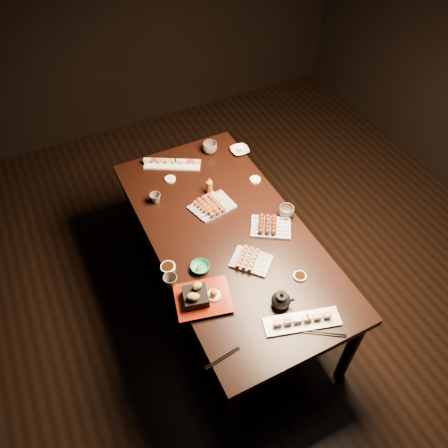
{
  "coord_description": "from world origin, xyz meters",
  "views": [
    {
      "loc": [
        -1.18,
        -1.43,
        2.77
      ],
      "look_at": [
        -0.39,
        0.16,
        0.77
      ],
      "focal_mm": 35.0,
      "sensor_mm": 36.0,
      "label": 1
    }
  ],
  "objects_px": {
    "sushi_platter_near": "(302,320)",
    "teacup_far_right": "(210,148)",
    "edamame_bowl_green": "(200,267)",
    "teacup_mid_right": "(286,212)",
    "dining_table": "(227,268)",
    "teacup_near_left": "(171,281)",
    "yakitori_plate_right": "(251,259)",
    "condiment_bottle": "(209,186)",
    "yakitori_plate_center": "(214,204)",
    "sushi_platter_far": "(172,162)",
    "yakitori_plate_left": "(208,204)",
    "teacup_far_left": "(155,198)",
    "edamame_bowl_cream": "(240,151)",
    "tempura_tray": "(203,295)",
    "teapot": "(281,299)"
  },
  "relations": [
    {
      "from": "sushi_platter_far",
      "to": "yakitori_plate_center",
      "type": "xyz_separation_m",
      "value": [
        0.08,
        -0.5,
        0.01
      ]
    },
    {
      "from": "yakitori_plate_right",
      "to": "condiment_bottle",
      "type": "xyz_separation_m",
      "value": [
        0.03,
        0.62,
        0.04
      ]
    },
    {
      "from": "teacup_mid_right",
      "to": "teacup_far_right",
      "type": "distance_m",
      "value": 0.8
    },
    {
      "from": "teacup_near_left",
      "to": "teapot",
      "type": "bearing_deg",
      "value": -38.25
    },
    {
      "from": "teacup_mid_right",
      "to": "teacup_far_right",
      "type": "xyz_separation_m",
      "value": [
        -0.16,
        0.78,
        0.0
      ]
    },
    {
      "from": "yakitori_plate_center",
      "to": "yakitori_plate_right",
      "type": "relative_size",
      "value": 1.11
    },
    {
      "from": "sushi_platter_far",
      "to": "teacup_far_left",
      "type": "height_order",
      "value": "teacup_far_left"
    },
    {
      "from": "teacup_far_left",
      "to": "teapot",
      "type": "relative_size",
      "value": 0.58
    },
    {
      "from": "sushi_platter_near",
      "to": "teacup_far_right",
      "type": "bearing_deg",
      "value": 99.99
    },
    {
      "from": "dining_table",
      "to": "edamame_bowl_green",
      "type": "bearing_deg",
      "value": -131.97
    },
    {
      "from": "yakitori_plate_left",
      "to": "teacup_far_left",
      "type": "distance_m",
      "value": 0.34
    },
    {
      "from": "dining_table",
      "to": "teacup_near_left",
      "type": "height_order",
      "value": "teacup_near_left"
    },
    {
      "from": "sushi_platter_far",
      "to": "edamame_bowl_cream",
      "type": "xyz_separation_m",
      "value": [
        0.49,
        -0.09,
        -0.01
      ]
    },
    {
      "from": "edamame_bowl_green",
      "to": "condiment_bottle",
      "type": "xyz_separation_m",
      "value": [
        0.31,
        0.54,
        0.05
      ]
    },
    {
      "from": "yakitori_plate_center",
      "to": "tempura_tray",
      "type": "xyz_separation_m",
      "value": [
        -0.35,
        -0.6,
        0.02
      ]
    },
    {
      "from": "yakitori_plate_left",
      "to": "teacup_near_left",
      "type": "height_order",
      "value": "teacup_near_left"
    },
    {
      "from": "yakitori_plate_center",
      "to": "tempura_tray",
      "type": "bearing_deg",
      "value": -128.51
    },
    {
      "from": "yakitori_plate_right",
      "to": "teacup_near_left",
      "type": "xyz_separation_m",
      "value": [
        -0.47,
        0.06,
        0.01
      ]
    },
    {
      "from": "yakitori_plate_left",
      "to": "teacup_far_left",
      "type": "bearing_deg",
      "value": 130.06
    },
    {
      "from": "yakitori_plate_left",
      "to": "edamame_bowl_cream",
      "type": "relative_size",
      "value": 1.73
    },
    {
      "from": "yakitori_plate_right",
      "to": "yakitori_plate_center",
      "type": "bearing_deg",
      "value": 137.79
    },
    {
      "from": "sushi_platter_far",
      "to": "edamame_bowl_green",
      "type": "xyz_separation_m",
      "value": [
        -0.2,
        -0.91,
        -0.01
      ]
    },
    {
      "from": "teacup_near_left",
      "to": "teacup_mid_right",
      "type": "xyz_separation_m",
      "value": [
        0.84,
        0.16,
        0.0
      ]
    },
    {
      "from": "dining_table",
      "to": "yakitori_plate_right",
      "type": "relative_size",
      "value": 8.24
    },
    {
      "from": "yakitori_plate_right",
      "to": "teacup_near_left",
      "type": "relative_size",
      "value": 2.78
    },
    {
      "from": "edamame_bowl_green",
      "to": "teacup_mid_right",
      "type": "height_order",
      "value": "teacup_mid_right"
    },
    {
      "from": "edamame_bowl_green",
      "to": "teacup_far_left",
      "type": "height_order",
      "value": "teacup_far_left"
    },
    {
      "from": "sushi_platter_near",
      "to": "teacup_far_left",
      "type": "distance_m",
      "value": 1.21
    },
    {
      "from": "sushi_platter_near",
      "to": "yakitori_plate_center",
      "type": "height_order",
      "value": "yakitori_plate_center"
    },
    {
      "from": "sushi_platter_near",
      "to": "yakitori_plate_center",
      "type": "xyz_separation_m",
      "value": [
        -0.05,
        0.95,
        0.01
      ]
    },
    {
      "from": "teacup_near_left",
      "to": "teapot",
      "type": "relative_size",
      "value": 0.64
    },
    {
      "from": "teapot",
      "to": "yakitori_plate_right",
      "type": "bearing_deg",
      "value": 122.64
    },
    {
      "from": "sushi_platter_near",
      "to": "yakitori_plate_left",
      "type": "relative_size",
      "value": 1.8
    },
    {
      "from": "yakitori_plate_right",
      "to": "condiment_bottle",
      "type": "height_order",
      "value": "condiment_bottle"
    },
    {
      "from": "edamame_bowl_cream",
      "to": "tempura_tray",
      "type": "bearing_deg",
      "value": -126.73
    },
    {
      "from": "yakitori_plate_left",
      "to": "teacup_near_left",
      "type": "relative_size",
      "value": 2.82
    },
    {
      "from": "teacup_mid_right",
      "to": "yakitori_plate_center",
      "type": "bearing_deg",
      "value": 143.87
    },
    {
      "from": "yakitori_plate_center",
      "to": "sushi_platter_far",
      "type": "bearing_deg",
      "value": 91.12
    },
    {
      "from": "yakitori_plate_right",
      "to": "yakitori_plate_left",
      "type": "distance_m",
      "value": 0.51
    },
    {
      "from": "tempura_tray",
      "to": "condiment_bottle",
      "type": "bearing_deg",
      "value": 75.98
    },
    {
      "from": "dining_table",
      "to": "yakitori_plate_center",
      "type": "bearing_deg",
      "value": 100.17
    },
    {
      "from": "sushi_platter_near",
      "to": "teacup_mid_right",
      "type": "relative_size",
      "value": 4.09
    },
    {
      "from": "edamame_bowl_green",
      "to": "teacup_mid_right",
      "type": "relative_size",
      "value": 1.12
    },
    {
      "from": "teapot",
      "to": "teacup_near_left",
      "type": "bearing_deg",
      "value": 173.37
    },
    {
      "from": "dining_table",
      "to": "yakitori_plate_right",
      "type": "bearing_deg",
      "value": -72.83
    },
    {
      "from": "edamame_bowl_cream",
      "to": "dining_table",
      "type": "bearing_deg",
      "value": -123.31
    },
    {
      "from": "sushi_platter_far",
      "to": "teacup_far_right",
      "type": "xyz_separation_m",
      "value": [
        0.3,
        0.01,
        0.02
      ]
    },
    {
      "from": "edamame_bowl_green",
      "to": "edamame_bowl_cream",
      "type": "relative_size",
      "value": 0.85
    },
    {
      "from": "dining_table",
      "to": "teacup_mid_right",
      "type": "xyz_separation_m",
      "value": [
        0.39,
        -0.05,
        0.41
      ]
    },
    {
      "from": "sushi_platter_near",
      "to": "teacup_far_right",
      "type": "distance_m",
      "value": 1.47
    }
  ]
}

